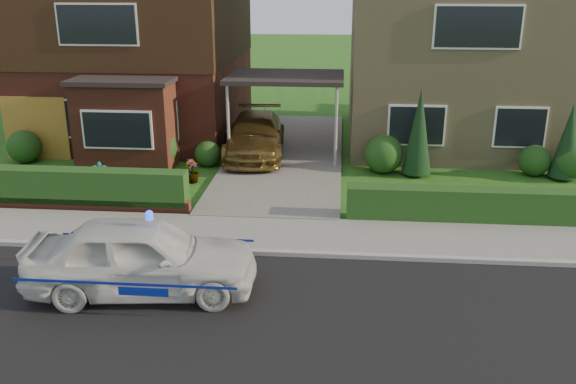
# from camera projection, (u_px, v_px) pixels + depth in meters

# --- Properties ---
(ground) EXTENTS (120.00, 120.00, 0.00)m
(ground) POSITION_uv_depth(u_px,v_px,m) (228.00, 330.00, 10.53)
(ground) COLOR #215316
(ground) RESTS_ON ground
(road) EXTENTS (60.00, 6.00, 0.02)m
(road) POSITION_uv_depth(u_px,v_px,m) (228.00, 330.00, 10.53)
(road) COLOR black
(road) RESTS_ON ground
(kerb) EXTENTS (60.00, 0.16, 0.12)m
(kerb) POSITION_uv_depth(u_px,v_px,m) (253.00, 252.00, 13.38)
(kerb) COLOR #9E9993
(kerb) RESTS_ON ground
(sidewalk) EXTENTS (60.00, 2.00, 0.10)m
(sidewalk) POSITION_uv_depth(u_px,v_px,m) (259.00, 234.00, 14.37)
(sidewalk) COLOR slate
(sidewalk) RESTS_ON ground
(driveway) EXTENTS (3.80, 12.00, 0.12)m
(driveway) POSITION_uv_depth(u_px,v_px,m) (286.00, 154.00, 20.85)
(driveway) COLOR #666059
(driveway) RESTS_ON ground
(house_left) EXTENTS (7.50, 9.53, 7.25)m
(house_left) POSITION_uv_depth(u_px,v_px,m) (139.00, 34.00, 22.82)
(house_left) COLOR maroon
(house_left) RESTS_ON ground
(house_right) EXTENTS (7.50, 8.06, 7.25)m
(house_right) POSITION_uv_depth(u_px,v_px,m) (453.00, 40.00, 22.00)
(house_right) COLOR tan
(house_right) RESTS_ON ground
(carport_link) EXTENTS (3.80, 3.00, 2.77)m
(carport_link) POSITION_uv_depth(u_px,v_px,m) (286.00, 79.00, 19.95)
(carport_link) COLOR black
(carport_link) RESTS_ON ground
(garage_door) EXTENTS (2.20, 0.10, 2.10)m
(garage_door) POSITION_uv_depth(u_px,v_px,m) (36.00, 128.00, 20.23)
(garage_door) COLOR olive
(garage_door) RESTS_ON ground
(dwarf_wall) EXTENTS (7.70, 0.25, 0.36)m
(dwarf_wall) POSITION_uv_depth(u_px,v_px,m) (46.00, 204.00, 15.93)
(dwarf_wall) COLOR maroon
(dwarf_wall) RESTS_ON ground
(hedge_left) EXTENTS (7.50, 0.55, 0.90)m
(hedge_left) POSITION_uv_depth(u_px,v_px,m) (49.00, 208.00, 16.13)
(hedge_left) COLOR #113715
(hedge_left) RESTS_ON ground
(hedge_right) EXTENTS (7.50, 0.55, 0.80)m
(hedge_right) POSITION_uv_depth(u_px,v_px,m) (498.00, 224.00, 15.08)
(hedge_right) COLOR #113715
(hedge_right) RESTS_ON ground
(shrub_left_far) EXTENTS (1.08, 1.08, 1.08)m
(shrub_left_far) POSITION_uv_depth(u_px,v_px,m) (24.00, 147.00, 19.98)
(shrub_left_far) COLOR #113715
(shrub_left_far) RESTS_ON ground
(shrub_left_mid) EXTENTS (1.32, 1.32, 1.32)m
(shrub_left_mid) POSITION_uv_depth(u_px,v_px,m) (156.00, 148.00, 19.38)
(shrub_left_mid) COLOR #113715
(shrub_left_mid) RESTS_ON ground
(shrub_left_near) EXTENTS (0.84, 0.84, 0.84)m
(shrub_left_near) POSITION_uv_depth(u_px,v_px,m) (208.00, 154.00, 19.61)
(shrub_left_near) COLOR #113715
(shrub_left_near) RESTS_ON ground
(shrub_right_near) EXTENTS (1.20, 1.20, 1.20)m
(shrub_right_near) POSITION_uv_depth(u_px,v_px,m) (384.00, 154.00, 18.91)
(shrub_right_near) COLOR #113715
(shrub_right_near) RESTS_ON ground
(shrub_right_mid) EXTENTS (0.96, 0.96, 0.96)m
(shrub_right_mid) POSITION_uv_depth(u_px,v_px,m) (534.00, 161.00, 18.66)
(shrub_right_mid) COLOR #113715
(shrub_right_mid) RESTS_ON ground
(shrub_right_far) EXTENTS (1.08, 1.08, 1.08)m
(shrub_right_far) POSITION_uv_depth(u_px,v_px,m) (572.00, 162.00, 18.28)
(shrub_right_far) COLOR #113715
(shrub_right_far) RESTS_ON ground
(conifer_a) EXTENTS (0.90, 0.90, 2.60)m
(conifer_a) POSITION_uv_depth(u_px,v_px,m) (419.00, 134.00, 18.40)
(conifer_a) COLOR black
(conifer_a) RESTS_ON ground
(conifer_b) EXTENTS (0.90, 0.90, 2.20)m
(conifer_b) POSITION_uv_depth(u_px,v_px,m) (568.00, 144.00, 18.11)
(conifer_b) COLOR black
(conifer_b) RESTS_ON ground
(police_car) EXTENTS (3.99, 4.50, 1.64)m
(police_car) POSITION_uv_depth(u_px,v_px,m) (142.00, 257.00, 11.56)
(police_car) COLOR silver
(police_car) RESTS_ON ground
(driveway_car) EXTENTS (2.19, 4.75, 1.35)m
(driveway_car) POSITION_uv_depth(u_px,v_px,m) (255.00, 135.00, 20.37)
(driveway_car) COLOR brown
(driveway_car) RESTS_ON driveway
(potted_plant_a) EXTENTS (0.51, 0.44, 0.82)m
(potted_plant_a) POSITION_uv_depth(u_px,v_px,m) (100.00, 177.00, 17.33)
(potted_plant_a) COLOR gray
(potted_plant_a) RESTS_ON ground
(potted_plant_b) EXTENTS (0.50, 0.47, 0.72)m
(potted_plant_b) POSITION_uv_depth(u_px,v_px,m) (187.00, 171.00, 18.05)
(potted_plant_b) COLOR gray
(potted_plant_b) RESTS_ON ground
(potted_plant_c) EXTENTS (0.48, 0.48, 0.70)m
(potted_plant_c) POSITION_uv_depth(u_px,v_px,m) (192.00, 172.00, 18.03)
(potted_plant_c) COLOR gray
(potted_plant_c) RESTS_ON ground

